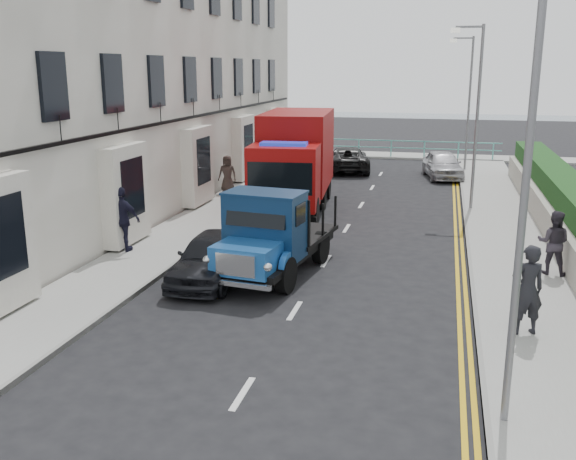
% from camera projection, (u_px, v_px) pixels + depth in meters
% --- Properties ---
extents(ground, '(120.00, 120.00, 0.00)m').
position_uv_depth(ground, '(272.00, 346.00, 12.96)').
color(ground, black).
rests_on(ground, ground).
extents(pavement_west, '(2.40, 38.00, 0.12)m').
position_uv_depth(pavement_west, '(196.00, 225.00, 22.60)').
color(pavement_west, gray).
rests_on(pavement_west, ground).
extents(pavement_east, '(2.60, 38.00, 0.12)m').
position_uv_depth(pavement_east, '(508.00, 244.00, 20.20)').
color(pavement_east, gray).
rests_on(pavement_east, ground).
extents(promenade, '(30.00, 2.50, 0.12)m').
position_uv_depth(promenade, '(392.00, 155.00, 40.24)').
color(promenade, gray).
rests_on(promenade, ground).
extents(sea_plane, '(120.00, 120.00, 0.00)m').
position_uv_depth(sea_plane, '(416.00, 119.00, 69.44)').
color(sea_plane, '#4E5C6A').
rests_on(sea_plane, ground).
extents(terrace_west, '(6.31, 30.20, 14.25)m').
position_uv_depth(terrace_west, '(127.00, 23.00, 25.58)').
color(terrace_west, silver).
rests_on(terrace_west, ground).
extents(garden_east, '(1.45, 28.00, 1.75)m').
position_uv_depth(garden_east, '(576.00, 221.00, 19.56)').
color(garden_east, '#B2AD9E').
rests_on(garden_east, ground).
extents(seafront_railing, '(13.00, 0.08, 1.11)m').
position_uv_depth(seafront_railing, '(391.00, 149.00, 39.36)').
color(seafront_railing, '#59B2A5').
rests_on(seafront_railing, ground).
extents(lamp_near, '(1.23, 0.18, 7.00)m').
position_uv_depth(lamp_near, '(517.00, 174.00, 9.13)').
color(lamp_near, slate).
rests_on(lamp_near, ground).
extents(lamp_mid, '(1.23, 0.18, 7.00)m').
position_uv_depth(lamp_mid, '(474.00, 107.00, 24.19)').
color(lamp_mid, slate).
rests_on(lamp_mid, ground).
extents(lamp_far, '(1.23, 0.18, 7.00)m').
position_uv_depth(lamp_far, '(467.00, 96.00, 33.60)').
color(lamp_far, slate).
rests_on(lamp_far, ground).
extents(bedford_lorry, '(2.57, 5.16, 2.35)m').
position_uv_depth(bedford_lorry, '(267.00, 240.00, 16.79)').
color(bedford_lorry, black).
rests_on(bedford_lorry, ground).
extents(red_lorry, '(3.09, 7.38, 3.76)m').
position_uv_depth(red_lorry, '(295.00, 159.00, 24.84)').
color(red_lorry, black).
rests_on(red_lorry, ground).
extents(parked_car_front, '(1.59, 3.84, 1.30)m').
position_uv_depth(parked_car_front, '(212.00, 257.00, 16.78)').
color(parked_car_front, black).
rests_on(parked_car_front, ground).
extents(parked_car_mid, '(1.63, 4.09, 1.32)m').
position_uv_depth(parked_car_mid, '(288.00, 196.00, 24.68)').
color(parked_car_mid, '#5896BC').
rests_on(parked_car_mid, ground).
extents(parked_car_rear, '(2.54, 5.45, 1.54)m').
position_uv_depth(parked_car_rear, '(285.00, 177.00, 28.24)').
color(parked_car_rear, '#9B999E').
rests_on(parked_car_rear, ground).
extents(seafront_car_left, '(3.04, 5.04, 1.31)m').
position_uv_depth(seafront_car_left, '(347.00, 159.00, 34.50)').
color(seafront_car_left, black).
rests_on(seafront_car_left, ground).
extents(seafront_car_right, '(2.37, 4.26, 1.37)m').
position_uv_depth(seafront_car_right, '(443.00, 164.00, 32.34)').
color(seafront_car_right, '#B4B2B7').
rests_on(seafront_car_right, ground).
extents(pedestrian_east_near, '(0.80, 0.66, 1.90)m').
position_uv_depth(pedestrian_east_near, '(527.00, 290.00, 13.07)').
color(pedestrian_east_near, black).
rests_on(pedestrian_east_near, pavement_east).
extents(pedestrian_east_far, '(0.96, 0.83, 1.71)m').
position_uv_depth(pedestrian_east_far, '(553.00, 243.00, 16.92)').
color(pedestrian_east_far, '#312B35').
rests_on(pedestrian_east_far, pavement_east).
extents(pedestrian_west_near, '(1.16, 0.53, 1.95)m').
position_uv_depth(pedestrian_west_near, '(122.00, 219.00, 18.97)').
color(pedestrian_west_near, black).
rests_on(pedestrian_west_near, pavement_west).
extents(pedestrian_west_far, '(0.83, 0.58, 1.62)m').
position_uv_depth(pedestrian_west_far, '(227.00, 174.00, 28.02)').
color(pedestrian_west_far, '#362C27').
rests_on(pedestrian_west_far, pavement_west).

